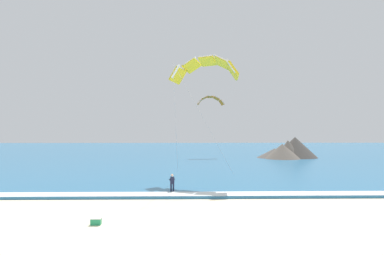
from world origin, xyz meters
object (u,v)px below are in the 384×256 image
(kitesurfer, at_px, (172,183))
(surfboard, at_px, (172,194))
(kite_distant, at_px, (210,99))
(kite_primary, at_px, (206,67))
(cooler_box, at_px, (96,221))

(kitesurfer, bearing_deg, surfboard, -83.12)
(kitesurfer, height_order, kite_distant, kite_distant)
(kite_primary, xyz_separation_m, kite_distant, (2.96, 32.49, -0.29))
(kitesurfer, bearing_deg, kite_primary, 61.77)
(surfboard, xyz_separation_m, cooler_box, (-3.97, -9.30, 0.18))
(cooler_box, bearing_deg, kite_distant, 78.02)
(kitesurfer, height_order, cooler_box, kitesurfer)
(surfboard, xyz_separation_m, kitesurfer, (-0.00, 0.02, 0.91))
(kite_primary, bearing_deg, surfboard, -118.14)
(kite_primary, height_order, kite_distant, kite_primary)
(surfboard, xyz_separation_m, kite_distant, (6.16, 38.46, 11.59))
(surfboard, bearing_deg, cooler_box, -113.14)
(kite_primary, xyz_separation_m, cooler_box, (-7.17, -15.27, -11.70))
(kitesurfer, height_order, kite_primary, kite_primary)
(kitesurfer, relative_size, cooler_box, 2.91)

